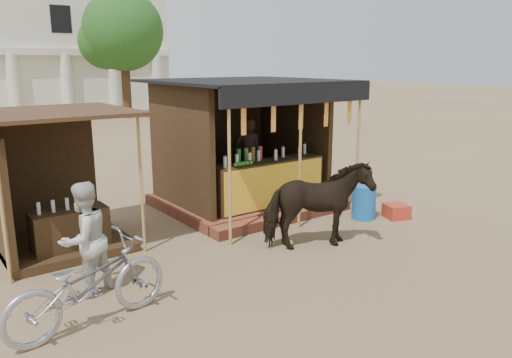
{
  "coord_description": "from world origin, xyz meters",
  "views": [
    {
      "loc": [
        -5.18,
        -5.38,
        3.16
      ],
      "look_at": [
        0.0,
        1.6,
        1.1
      ],
      "focal_mm": 35.0,
      "sensor_mm": 36.0,
      "label": 1
    }
  ],
  "objects": [
    {
      "name": "motorbike",
      "position": [
        -3.51,
        0.26,
        0.54
      ],
      "size": [
        2.15,
        0.99,
        1.09
      ],
      "primitive_type": "imported",
      "rotation": [
        0.0,
        0.0,
        1.71
      ],
      "color": "#9A9BA2",
      "rests_on": "ground"
    },
    {
      "name": "blue_barrel",
      "position": [
        2.44,
        1.18,
        0.35
      ],
      "size": [
        0.64,
        0.64,
        0.7
      ],
      "primitive_type": "cylinder",
      "rotation": [
        0.0,
        0.0,
        0.43
      ],
      "color": "#165AAC",
      "rests_on": "ground"
    },
    {
      "name": "cooler",
      "position": [
        2.51,
        2.25,
        0.23
      ],
      "size": [
        0.69,
        0.52,
        0.46
      ],
      "color": "#1A7737",
      "rests_on": "ground"
    },
    {
      "name": "tree",
      "position": [
        5.81,
        22.14,
        4.63
      ],
      "size": [
        4.5,
        4.4,
        7.0
      ],
      "color": "#382314",
      "rests_on": "ground"
    },
    {
      "name": "red_crate",
      "position": [
        3.02,
        0.8,
        0.14
      ],
      "size": [
        0.57,
        0.57,
        0.28
      ],
      "primitive_type": "cube",
      "rotation": [
        0.0,
        0.0,
        -0.36
      ],
      "color": "#A72F1B",
      "rests_on": "ground"
    },
    {
      "name": "ground",
      "position": [
        0.0,
        0.0,
        0.0
      ],
      "size": [
        120.0,
        120.0,
        0.0
      ],
      "primitive_type": "plane",
      "color": "#846B4C",
      "rests_on": "ground"
    },
    {
      "name": "bystander",
      "position": [
        -3.24,
        1.16,
        0.8
      ],
      "size": [
        0.95,
        0.85,
        1.59
      ],
      "primitive_type": "imported",
      "rotation": [
        0.0,
        0.0,
        3.53
      ],
      "color": "#B8B9B2",
      "rests_on": "ground"
    },
    {
      "name": "cow",
      "position": [
        0.51,
        0.54,
        0.76
      ],
      "size": [
        1.98,
        1.42,
        1.53
      ],
      "primitive_type": "imported",
      "rotation": [
        0.0,
        0.0,
        1.2
      ],
      "color": "black",
      "rests_on": "ground"
    },
    {
      "name": "secondary_stall",
      "position": [
        -3.17,
        3.24,
        0.85
      ],
      "size": [
        2.4,
        2.4,
        2.38
      ],
      "color": "#3C2815",
      "rests_on": "ground"
    },
    {
      "name": "main_stall",
      "position": [
        1.01,
        3.36,
        1.03
      ],
      "size": [
        3.6,
        3.61,
        2.78
      ],
      "color": "brown",
      "rests_on": "ground"
    }
  ]
}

